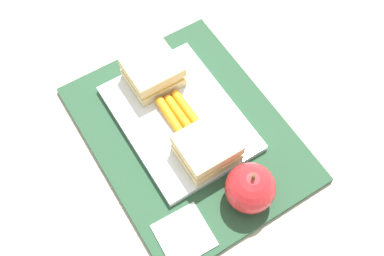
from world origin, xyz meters
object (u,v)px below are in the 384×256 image
at_px(sandwich_half_left, 153,72).
at_px(carrot_sticks_bundle, 179,114).
at_px(paper_napkin, 184,235).
at_px(apple, 250,188).
at_px(food_tray, 179,118).
at_px(sandwich_half_right, 207,148).

distance_m(sandwich_half_left, carrot_sticks_bundle, 0.08).
bearing_deg(paper_napkin, sandwich_half_left, 159.43).
bearing_deg(paper_napkin, apple, 89.76).
distance_m(food_tray, paper_napkin, 0.18).
bearing_deg(paper_napkin, food_tray, 150.82).
distance_m(sandwich_half_right, paper_napkin, 0.13).
relative_size(food_tray, sandwich_half_left, 2.88).
bearing_deg(carrot_sticks_bundle, sandwich_half_right, -0.04).
height_order(food_tray, paper_napkin, food_tray).
relative_size(food_tray, sandwich_half_right, 2.88).
bearing_deg(food_tray, apple, 6.15).
height_order(sandwich_half_left, paper_napkin, sandwich_half_left).
bearing_deg(sandwich_half_left, sandwich_half_right, 0.00).
bearing_deg(sandwich_half_left, carrot_sticks_bundle, 0.04).
relative_size(sandwich_half_left, sandwich_half_right, 1.00).
height_order(sandwich_half_right, carrot_sticks_bundle, sandwich_half_right).
height_order(sandwich_half_left, carrot_sticks_bundle, sandwich_half_left).
xyz_separation_m(food_tray, sandwich_half_left, (-0.08, 0.00, 0.03)).
bearing_deg(paper_napkin, sandwich_half_right, 132.55).
bearing_deg(apple, carrot_sticks_bundle, -173.83).
bearing_deg(paper_napkin, carrot_sticks_bundle, 150.66).
bearing_deg(carrot_sticks_bundle, food_tray, -177.19).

